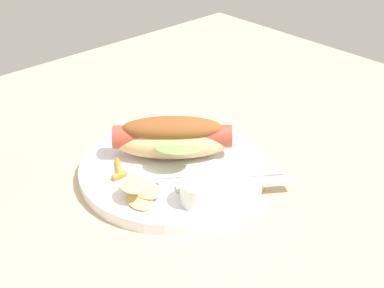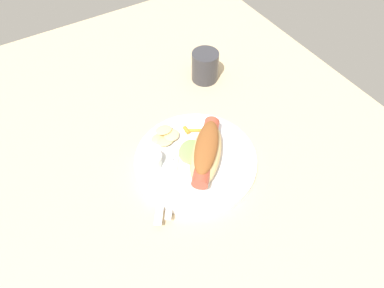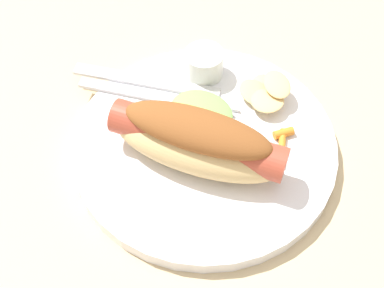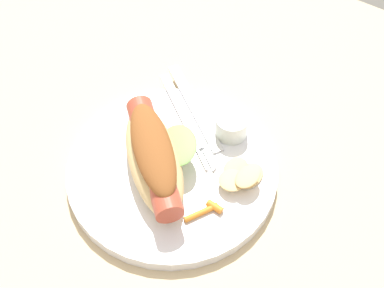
% 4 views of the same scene
% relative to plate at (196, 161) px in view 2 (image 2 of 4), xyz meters
% --- Properties ---
extents(ground_plane, '(1.20, 0.90, 0.02)m').
position_rel_plate_xyz_m(ground_plane, '(-0.03, 0.02, -0.02)').
color(ground_plane, tan).
extents(plate, '(0.25, 0.25, 0.02)m').
position_rel_plate_xyz_m(plate, '(0.00, 0.00, 0.00)').
color(plate, white).
rests_on(plate, ground_plane).
extents(hot_dog, '(0.16, 0.15, 0.06)m').
position_rel_plate_xyz_m(hot_dog, '(0.01, 0.02, 0.04)').
color(hot_dog, '#DBB77A').
rests_on(hot_dog, plate).
extents(sauce_ramekin, '(0.04, 0.04, 0.03)m').
position_rel_plate_xyz_m(sauce_ramekin, '(-0.04, -0.08, 0.02)').
color(sauce_ramekin, white).
rests_on(sauce_ramekin, plate).
extents(fork, '(0.14, 0.10, 0.00)m').
position_rel_plate_xyz_m(fork, '(0.03, -0.07, 0.01)').
color(fork, silver).
rests_on(fork, plate).
extents(knife, '(0.14, 0.10, 0.00)m').
position_rel_plate_xyz_m(knife, '(0.03, -0.09, 0.01)').
color(knife, silver).
rests_on(knife, plate).
extents(chips_pile, '(0.05, 0.07, 0.02)m').
position_rel_plate_xyz_m(chips_pile, '(-0.08, -0.03, 0.02)').
color(chips_pile, '#E2BE7C').
rests_on(chips_pile, plate).
extents(carrot_garnish, '(0.03, 0.04, 0.01)m').
position_rel_plate_xyz_m(carrot_garnish, '(-0.07, 0.03, 0.01)').
color(carrot_garnish, orange).
rests_on(carrot_garnish, plate).
extents(drinking_cup, '(0.07, 0.07, 0.08)m').
position_rel_plate_xyz_m(drinking_cup, '(-0.22, 0.16, 0.03)').
color(drinking_cup, '#333338').
rests_on(drinking_cup, ground_plane).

